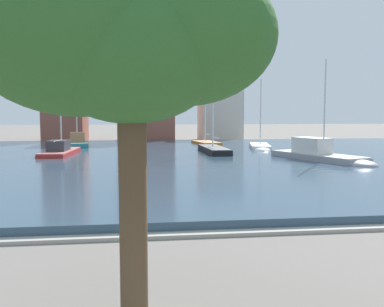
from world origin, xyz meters
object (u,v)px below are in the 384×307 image
object	(u,v)px
sailboat_black	(212,151)
shade_tree	(121,39)
sailboat_red	(62,152)
sailboat_grey	(323,157)
sailboat_teal	(77,144)
sailboat_orange	(205,144)
sailboat_white	(260,148)

from	to	relation	value
sailboat_black	shade_tree	bearing A→B (deg)	-103.13
sailboat_red	shade_tree	xyz separation A→B (m)	(6.02, -30.10, 4.53)
sailboat_grey	sailboat_teal	bearing A→B (deg)	139.49
sailboat_grey	sailboat_orange	size ratio (longest dim) A/B	1.19
sailboat_grey	shade_tree	bearing A→B (deg)	-121.83
sailboat_red	sailboat_white	size ratio (longest dim) A/B	1.32
shade_tree	sailboat_grey	bearing A→B (deg)	58.17
sailboat_black	sailboat_orange	distance (m)	10.96
sailboat_white	sailboat_black	size ratio (longest dim) A/B	0.86
sailboat_red	sailboat_teal	xyz separation A→B (m)	(0.15, 9.05, 0.09)
sailboat_red	sailboat_grey	distance (m)	21.35
sailboat_white	sailboat_orange	distance (m)	8.70
sailboat_teal	sailboat_orange	bearing A→B (deg)	8.46
sailboat_orange	shade_tree	bearing A→B (deg)	-101.19
sailboat_black	sailboat_teal	bearing A→B (deg)	145.75
sailboat_red	sailboat_grey	bearing A→B (deg)	-21.44
sailboat_red	shade_tree	size ratio (longest dim) A/B	1.43
sailboat_teal	shade_tree	bearing A→B (deg)	-81.47
sailboat_red	shade_tree	world-z (taller)	sailboat_red
sailboat_white	sailboat_teal	size ratio (longest dim) A/B	0.74
sailboat_black	shade_tree	size ratio (longest dim) A/B	1.26
sailboat_red	sailboat_orange	bearing A→B (deg)	38.14
sailboat_white	sailboat_orange	size ratio (longest dim) A/B	0.92
sailboat_red	sailboat_orange	size ratio (longest dim) A/B	1.21
sailboat_grey	sailboat_black	xyz separation A→B (m)	(-6.77, 8.03, -0.17)
sailboat_white	sailboat_orange	bearing A→B (deg)	119.95
sailboat_red	sailboat_grey	world-z (taller)	sailboat_red
sailboat_red	shade_tree	bearing A→B (deg)	-78.69
sailboat_white	sailboat_teal	distance (m)	19.17
sailboat_grey	sailboat_orange	distance (m)	19.77
sailboat_grey	sailboat_red	bearing A→B (deg)	158.56
sailboat_teal	sailboat_orange	xyz separation A→B (m)	(14.03, 2.09, -0.27)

